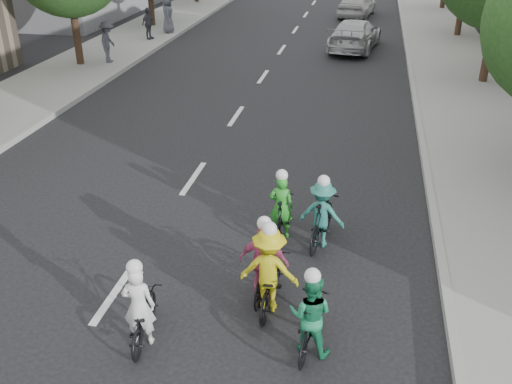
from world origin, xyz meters
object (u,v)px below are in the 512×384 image
(cyclist_2, at_px, (322,217))
(spectator_0, at_px, (108,42))
(follow_car_lead, at_px, (355,35))
(cyclist_0, at_px, (311,319))
(cyclist_4, at_px, (281,212))
(spectator_2, at_px, (168,14))
(cyclist_3, at_px, (269,276))
(cyclist_5, at_px, (142,314))
(follow_car_trail, at_px, (357,4))
(spectator_1, at_px, (148,23))
(cyclist_1, at_px, (264,267))

(cyclist_2, height_order, spectator_0, spectator_0)
(follow_car_lead, bearing_deg, cyclist_0, 98.57)
(cyclist_2, bearing_deg, spectator_0, -41.39)
(cyclist_4, height_order, spectator_0, spectator_0)
(follow_car_lead, bearing_deg, cyclist_2, 98.27)
(cyclist_4, relative_size, spectator_2, 0.82)
(cyclist_2, xyz_separation_m, cyclist_3, (-0.71, -2.30, 0.01))
(cyclist_0, height_order, follow_car_lead, cyclist_0)
(cyclist_5, height_order, spectator_2, spectator_2)
(follow_car_trail, relative_size, spectator_0, 2.59)
(follow_car_lead, bearing_deg, spectator_1, 9.85)
(cyclist_0, distance_m, follow_car_lead, 21.52)
(cyclist_2, bearing_deg, spectator_1, -49.87)
(follow_car_trail, distance_m, spectator_0, 17.73)
(cyclist_2, bearing_deg, cyclist_0, 101.74)
(cyclist_0, bearing_deg, follow_car_lead, -83.49)
(cyclist_5, bearing_deg, spectator_0, -72.17)
(cyclist_4, distance_m, follow_car_trail, 27.31)
(spectator_2, bearing_deg, spectator_1, 150.82)
(cyclist_2, xyz_separation_m, follow_car_lead, (-0.11, 18.27, 0.09))
(spectator_0, distance_m, spectator_2, 6.67)
(follow_car_lead, height_order, follow_car_trail, follow_car_trail)
(cyclist_1, relative_size, spectator_0, 0.95)
(cyclist_4, xyz_separation_m, cyclist_5, (-1.72, -3.77, -0.04))
(spectator_0, relative_size, spectator_2, 0.92)
(cyclist_1, distance_m, follow_car_trail, 29.52)
(follow_car_trail, height_order, spectator_0, spectator_0)
(cyclist_1, bearing_deg, spectator_2, -63.25)
(cyclist_0, xyz_separation_m, cyclist_3, (-0.83, 0.95, 0.05))
(cyclist_0, bearing_deg, spectator_0, -50.70)
(cyclist_2, height_order, follow_car_trail, cyclist_2)
(cyclist_0, bearing_deg, cyclist_1, -46.05)
(cyclist_2, bearing_deg, follow_car_lead, -80.21)
(cyclist_2, xyz_separation_m, cyclist_4, (-0.89, 0.22, -0.08))
(cyclist_5, height_order, follow_car_trail, cyclist_5)
(cyclist_2, relative_size, cyclist_4, 1.14)
(cyclist_4, height_order, follow_car_trail, cyclist_4)
(cyclist_3, bearing_deg, cyclist_2, -105.81)
(follow_car_trail, xyz_separation_m, spectator_2, (-9.81, -7.80, 0.33))
(spectator_0, xyz_separation_m, spectator_1, (0.01, 4.85, -0.10))
(cyclist_0, xyz_separation_m, cyclist_1, (-0.98, 1.25, 0.02))
(cyclist_0, bearing_deg, cyclist_5, 12.37)
(cyclist_5, relative_size, spectator_1, 1.01)
(cyclist_3, relative_size, spectator_1, 1.11)
(cyclist_3, distance_m, follow_car_lead, 20.57)
(cyclist_1, distance_m, follow_car_lead, 20.28)
(cyclist_4, bearing_deg, cyclist_5, 65.64)
(spectator_0, height_order, spectator_1, spectator_0)
(spectator_0, bearing_deg, spectator_2, -9.12)
(spectator_1, bearing_deg, cyclist_5, -143.98)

